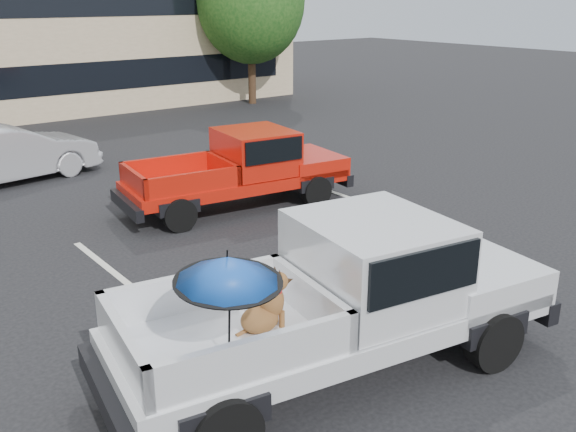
{
  "coord_description": "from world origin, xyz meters",
  "views": [
    {
      "loc": [
        -6.72,
        -6.77,
        4.41
      ],
      "look_at": [
        -1.21,
        0.34,
        1.3
      ],
      "focal_mm": 40.0,
      "sensor_mm": 36.0,
      "label": 1
    }
  ],
  "objects_px": {
    "silver_pickup": "(357,288)",
    "silver_sedan": "(9,154)",
    "tree_right": "(251,0)",
    "red_pickup": "(250,165)"
  },
  "relations": [
    {
      "from": "tree_right",
      "to": "silver_pickup",
      "type": "relative_size",
      "value": 1.14
    },
    {
      "from": "tree_right",
      "to": "red_pickup",
      "type": "bearing_deg",
      "value": -124.98
    },
    {
      "from": "red_pickup",
      "to": "silver_sedan",
      "type": "distance_m",
      "value": 6.35
    },
    {
      "from": "red_pickup",
      "to": "silver_sedan",
      "type": "height_order",
      "value": "red_pickup"
    },
    {
      "from": "tree_right",
      "to": "silver_sedan",
      "type": "xyz_separation_m",
      "value": [
        -11.71,
        -6.34,
        -3.5
      ]
    },
    {
      "from": "silver_pickup",
      "to": "silver_sedan",
      "type": "height_order",
      "value": "silver_pickup"
    },
    {
      "from": "silver_sedan",
      "to": "tree_right",
      "type": "bearing_deg",
      "value": -69.47
    },
    {
      "from": "silver_pickup",
      "to": "silver_sedan",
      "type": "relative_size",
      "value": 1.39
    },
    {
      "from": "tree_right",
      "to": "silver_sedan",
      "type": "height_order",
      "value": "tree_right"
    },
    {
      "from": "silver_pickup",
      "to": "silver_sedan",
      "type": "bearing_deg",
      "value": 103.93
    }
  ]
}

